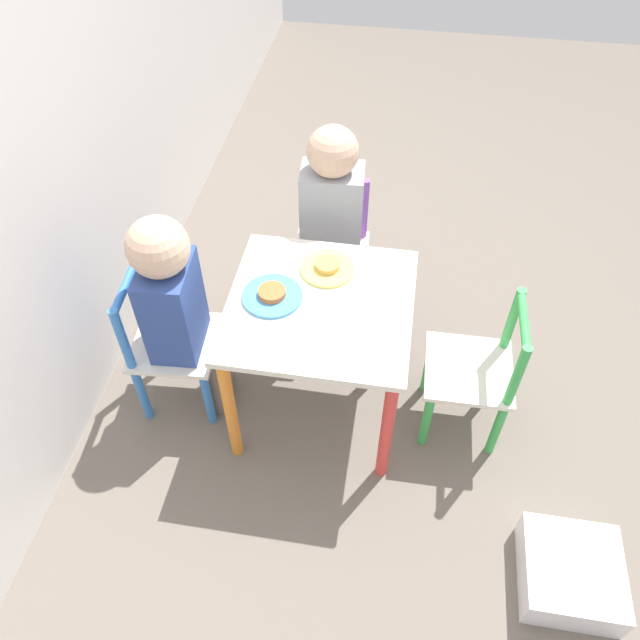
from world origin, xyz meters
TOP-DOWN VIEW (x-y plane):
  - ground_plane at (0.00, 0.00)m, footprint 6.00×6.00m
  - kids_table at (0.00, 0.00)m, footprint 0.52×0.52m
  - chair_blue at (-0.03, 0.47)m, footprint 0.28×0.28m
  - chair_purple at (0.47, 0.03)m, footprint 0.28×0.28m
  - chair_green at (0.01, -0.47)m, footprint 0.26×0.26m
  - child_back at (-0.03, 0.41)m, footprint 0.21×0.22m
  - child_right at (0.41, 0.03)m, footprint 0.22×0.21m
  - plate_back at (0.00, 0.14)m, footprint 0.17×0.17m
  - plate_right at (0.14, 0.00)m, footprint 0.16×0.16m
  - storage_bin at (-0.48, -0.75)m, footprint 0.26×0.25m

SIDE VIEW (x-z plane):
  - ground_plane at x=0.00m, z-range 0.00..0.00m
  - storage_bin at x=-0.48m, z-range 0.00..0.11m
  - chair_blue at x=-0.03m, z-range -0.01..0.50m
  - chair_purple at x=0.47m, z-range -0.01..0.50m
  - chair_green at x=0.01m, z-range -0.01..0.50m
  - kids_table at x=0.00m, z-range 0.16..0.64m
  - child_back at x=-0.03m, z-range 0.08..0.82m
  - child_right at x=0.41m, z-range 0.07..0.84m
  - plate_back at x=0.00m, z-range 0.47..0.50m
  - plate_right at x=0.14m, z-range 0.47..0.50m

